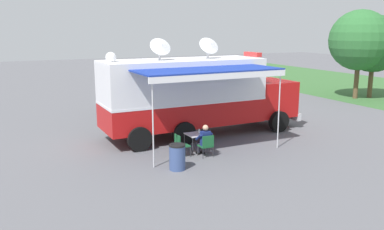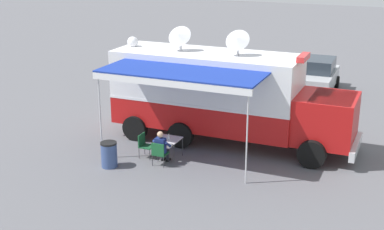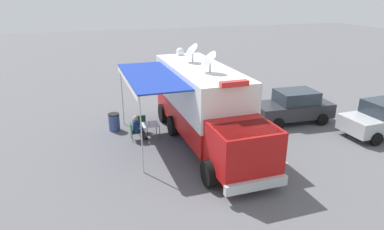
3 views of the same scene
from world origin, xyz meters
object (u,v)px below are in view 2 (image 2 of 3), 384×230
(water_bottle, at_px, (169,137))
(car_behind_truck, at_px, (243,84))
(command_truck, at_px, (224,94))
(folding_chair_beside_table, at_px, (145,144))
(folding_table, at_px, (169,140))
(folding_chair_at_table, at_px, (159,152))
(trash_bin, at_px, (109,155))
(car_far_corner, at_px, (317,76))
(seated_responder, at_px, (162,147))

(water_bottle, relative_size, car_behind_truck, 0.05)
(command_truck, distance_m, folding_chair_beside_table, 3.65)
(folding_table, bearing_deg, water_bottle, 25.33)
(water_bottle, bearing_deg, command_truck, 154.35)
(command_truck, distance_m, folding_chair_at_table, 3.66)
(water_bottle, distance_m, folding_chair_at_table, 0.77)
(folding_table, bearing_deg, folding_chair_beside_table, -71.27)
(trash_bin, height_order, car_behind_truck, car_behind_truck)
(command_truck, height_order, water_bottle, command_truck)
(command_truck, bearing_deg, folding_table, -27.58)
(trash_bin, xyz_separation_m, car_far_corner, (-12.74, 4.67, 0.42))
(seated_responder, bearing_deg, folding_chair_at_table, 0.70)
(trash_bin, bearing_deg, car_far_corner, 159.87)
(folding_chair_beside_table, distance_m, car_behind_truck, 8.26)
(command_truck, bearing_deg, folding_chair_at_table, -21.03)
(seated_responder, bearing_deg, water_bottle, 176.01)
(folding_chair_beside_table, bearing_deg, command_truck, 141.76)
(folding_chair_beside_table, relative_size, car_behind_truck, 0.20)
(command_truck, relative_size, folding_chair_beside_table, 10.94)
(seated_responder, relative_size, car_far_corner, 0.29)
(folding_table, xyz_separation_m, folding_chair_at_table, (0.80, 0.02, -0.16))
(water_bottle, xyz_separation_m, seated_responder, (0.51, -0.04, -0.18))
(command_truck, xyz_separation_m, folding_chair_beside_table, (2.63, -2.07, -1.43))
(folding_chair_at_table, xyz_separation_m, seated_responder, (-0.19, -0.00, 0.14))
(water_bottle, relative_size, folding_chair_beside_table, 0.26)
(folding_table, distance_m, folding_chair_at_table, 0.82)
(water_bottle, distance_m, folding_chair_beside_table, 0.97)
(folding_chair_beside_table, distance_m, trash_bin, 1.48)
(command_truck, xyz_separation_m, trash_bin, (3.93, -2.78, -1.49))
(seated_responder, xyz_separation_m, trash_bin, (0.97, -1.57, -0.20))
(folding_table, xyz_separation_m, seated_responder, (0.61, 0.01, -0.02))
(folding_table, distance_m, car_far_corner, 11.59)
(folding_chair_at_table, relative_size, car_behind_truck, 0.20)
(folding_chair_at_table, distance_m, car_far_corner, 12.36)
(folding_table, relative_size, folding_chair_beside_table, 0.93)
(folding_chair_at_table, xyz_separation_m, car_behind_truck, (-8.70, 0.17, 0.37))
(car_far_corner, bearing_deg, command_truck, -12.13)
(folding_table, height_order, car_behind_truck, car_behind_truck)
(folding_chair_at_table, bearing_deg, seated_responder, -179.30)
(car_behind_truck, bearing_deg, folding_chair_beside_table, -7.20)
(folding_chair_beside_table, relative_size, car_far_corner, 0.20)
(car_far_corner, bearing_deg, trash_bin, -20.13)
(folding_chair_at_table, height_order, seated_responder, seated_responder)
(folding_chair_at_table, relative_size, seated_responder, 0.70)
(folding_table, relative_size, car_behind_truck, 0.19)
(water_bottle, height_order, car_behind_truck, car_behind_truck)
(folding_table, relative_size, trash_bin, 0.89)
(seated_responder, relative_size, car_behind_truck, 0.29)
(folding_chair_beside_table, distance_m, car_far_corner, 12.12)
(folding_table, height_order, trash_bin, trash_bin)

